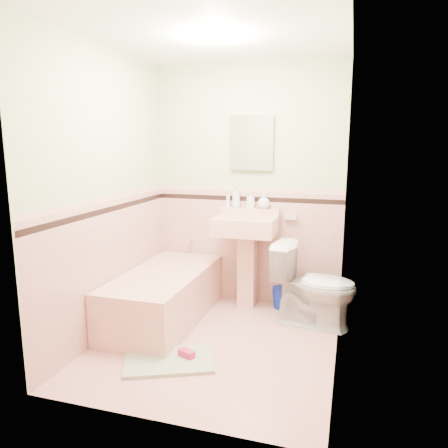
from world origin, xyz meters
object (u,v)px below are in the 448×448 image
(sink, at_px, (246,263))
(soap_bottle_right, at_px, (264,201))
(soap_bottle_mid, at_px, (250,200))
(bathtub, at_px, (164,298))
(soap_bottle_left, at_px, (236,197))
(medicine_cabinet, at_px, (252,143))
(bucket, at_px, (282,298))
(shoe, at_px, (187,353))
(toilet, at_px, (314,285))

(sink, xyz_separation_m, soap_bottle_right, (0.14, 0.18, 0.63))
(soap_bottle_right, bearing_deg, soap_bottle_mid, 180.00)
(bathtub, bearing_deg, soap_bottle_left, 53.46)
(sink, bearing_deg, soap_bottle_left, 130.54)
(medicine_cabinet, distance_m, bucket, 1.64)
(medicine_cabinet, bearing_deg, bathtub, -132.58)
(soap_bottle_mid, bearing_deg, shoe, -97.48)
(soap_bottle_mid, height_order, bucket, soap_bottle_mid)
(medicine_cabinet, distance_m, soap_bottle_mid, 0.59)
(bathtub, height_order, medicine_cabinet, medicine_cabinet)
(bathtub, xyz_separation_m, soap_bottle_mid, (0.68, 0.71, 0.89))
(soap_bottle_right, bearing_deg, bucket, -18.80)
(soap_bottle_mid, bearing_deg, bucket, -11.93)
(soap_bottle_left, distance_m, soap_bottle_right, 0.30)
(bucket, distance_m, shoe, 1.42)
(bathtub, distance_m, soap_bottle_left, 1.27)
(soap_bottle_left, height_order, shoe, soap_bottle_left)
(medicine_cabinet, bearing_deg, toilet, -31.52)
(bucket, bearing_deg, soap_bottle_right, 161.20)
(medicine_cabinet, xyz_separation_m, soap_bottle_right, (0.14, -0.03, -0.59))
(bucket, bearing_deg, soap_bottle_left, 171.48)
(medicine_cabinet, distance_m, soap_bottle_left, 0.58)
(soap_bottle_right, bearing_deg, sink, -128.17)
(bathtub, xyz_separation_m, medicine_cabinet, (0.68, 0.74, 1.47))
(soap_bottle_left, bearing_deg, toilet, -25.20)
(soap_bottle_mid, relative_size, shoe, 1.24)
(toilet, bearing_deg, shoe, 145.16)
(shoe, bearing_deg, toilet, 69.21)
(sink, bearing_deg, bucket, 15.15)
(soap_bottle_mid, relative_size, bucket, 0.76)
(sink, xyz_separation_m, soap_bottle_left, (-0.15, 0.18, 0.66))
(bathtub, relative_size, soap_bottle_mid, 9.02)
(bathtub, distance_m, sink, 0.90)
(bathtub, bearing_deg, soap_bottle_right, 40.84)
(soap_bottle_left, xyz_separation_m, soap_bottle_right, (0.30, 0.00, -0.03))
(soap_bottle_mid, distance_m, soap_bottle_right, 0.14)
(sink, relative_size, medicine_cabinet, 1.74)
(toilet, xyz_separation_m, bucket, (-0.34, 0.33, -0.28))
(soap_bottle_right, distance_m, bucket, 1.03)
(sink, distance_m, medicine_cabinet, 1.24)
(sink, xyz_separation_m, bucket, (0.37, 0.10, -0.37))
(soap_bottle_left, distance_m, soap_bottle_mid, 0.16)
(soap_bottle_right, relative_size, bucket, 0.73)
(sink, height_order, toilet, sink)
(sink, xyz_separation_m, medicine_cabinet, (0.00, 0.21, 1.22))
(soap_bottle_mid, distance_m, shoe, 1.75)
(bathtub, distance_m, bucket, 1.23)
(bathtub, bearing_deg, bucket, 30.93)
(bucket, bearing_deg, sink, -164.85)
(sink, height_order, bucket, sink)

